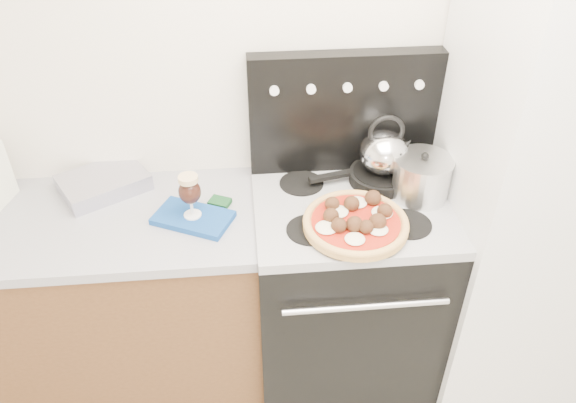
{
  "coord_description": "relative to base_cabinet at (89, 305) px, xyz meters",
  "views": [
    {
      "loc": [
        -0.33,
        -0.54,
        2.22
      ],
      "look_at": [
        -0.18,
        1.05,
        1.04
      ],
      "focal_mm": 35.0,
      "sensor_mm": 36.0,
      "label": 1
    }
  ],
  "objects": [
    {
      "name": "skillet",
      "position": [
        1.25,
        0.11,
        0.51
      ],
      "size": [
        0.31,
        0.31,
        0.05
      ],
      "primitive_type": "cylinder",
      "rotation": [
        0.0,
        0.0,
        0.23
      ],
      "color": "black",
      "rests_on": "cooktop"
    },
    {
      "name": "cooktop",
      "position": [
        1.1,
        -0.02,
        0.47
      ],
      "size": [
        0.76,
        0.65,
        0.04
      ],
      "primitive_type": "cube",
      "color": "#ADADB2",
      "rests_on": "stove_body"
    },
    {
      "name": "stock_pot",
      "position": [
        1.38,
        0.0,
        0.57
      ],
      "size": [
        0.24,
        0.24,
        0.16
      ],
      "primitive_type": "cylinder",
      "rotation": [
        0.0,
        0.0,
        0.12
      ],
      "color": "silver",
      "rests_on": "cooktop"
    },
    {
      "name": "pizza",
      "position": [
        1.09,
        -0.18,
        0.53
      ],
      "size": [
        0.39,
        0.39,
        0.05
      ],
      "primitive_type": null,
      "rotation": [
        0.0,
        0.0,
        -0.01
      ],
      "color": "#E9A64E",
      "rests_on": "pizza_pan"
    },
    {
      "name": "room_shell",
      "position": [
        1.02,
        -0.91,
        0.82
      ],
      "size": [
        3.52,
        3.01,
        2.52
      ],
      "color": "beige",
      "rests_on": "ground"
    },
    {
      "name": "pizza_pan",
      "position": [
        1.09,
        -0.18,
        0.5
      ],
      "size": [
        0.44,
        0.44,
        0.01
      ],
      "primitive_type": "cylinder",
      "rotation": [
        0.0,
        0.0,
        -0.34
      ],
      "color": "black",
      "rests_on": "cooktop"
    },
    {
      "name": "stove_body",
      "position": [
        1.1,
        -0.02,
        0.01
      ],
      "size": [
        0.76,
        0.65,
        0.88
      ],
      "primitive_type": "cube",
      "color": "black",
      "rests_on": "ground"
    },
    {
      "name": "beer_glass",
      "position": [
        0.49,
        -0.05,
        0.58
      ],
      "size": [
        0.1,
        0.1,
        0.18
      ],
      "primitive_type": null,
      "rotation": [
        0.0,
        0.0,
        0.19
      ],
      "color": "black",
      "rests_on": "oven_mitt"
    },
    {
      "name": "oven_mitt",
      "position": [
        0.49,
        -0.05,
        0.48
      ],
      "size": [
        0.33,
        0.27,
        0.02
      ],
      "primitive_type": "cube",
      "rotation": [
        0.0,
        0.0,
        -0.45
      ],
      "color": "#144390",
      "rests_on": "countertop"
    },
    {
      "name": "backguard",
      "position": [
        1.1,
        0.25,
        0.74
      ],
      "size": [
        0.76,
        0.08,
        0.5
      ],
      "primitive_type": "cube",
      "color": "black",
      "rests_on": "cooktop"
    },
    {
      "name": "tea_kettle",
      "position": [
        1.25,
        0.11,
        0.64
      ],
      "size": [
        0.23,
        0.23,
        0.21
      ],
      "primitive_type": null,
      "rotation": [
        0.0,
        0.0,
        -0.22
      ],
      "color": "silver",
      "rests_on": "skillet"
    },
    {
      "name": "countertop",
      "position": [
        0.0,
        0.0,
        0.45
      ],
      "size": [
        1.48,
        0.63,
        0.04
      ],
      "primitive_type": "cube",
      "color": "#9E9EA8",
      "rests_on": "base_cabinet"
    },
    {
      "name": "fridge",
      "position": [
        1.8,
        -0.05,
        0.52
      ],
      "size": [
        0.64,
        0.68,
        1.9
      ],
      "primitive_type": "cube",
      "color": "silver",
      "rests_on": "ground"
    },
    {
      "name": "foil_sheet",
      "position": [
        0.13,
        0.19,
        0.5
      ],
      "size": [
        0.4,
        0.37,
        0.07
      ],
      "primitive_type": "cube",
      "rotation": [
        0.0,
        0.0,
        0.53
      ],
      "color": "silver",
      "rests_on": "countertop"
    },
    {
      "name": "base_cabinet",
      "position": [
        0.0,
        0.0,
        0.0
      ],
      "size": [
        1.45,
        0.6,
        0.86
      ],
      "primitive_type": "cube",
      "color": "brown",
      "rests_on": "ground"
    }
  ]
}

